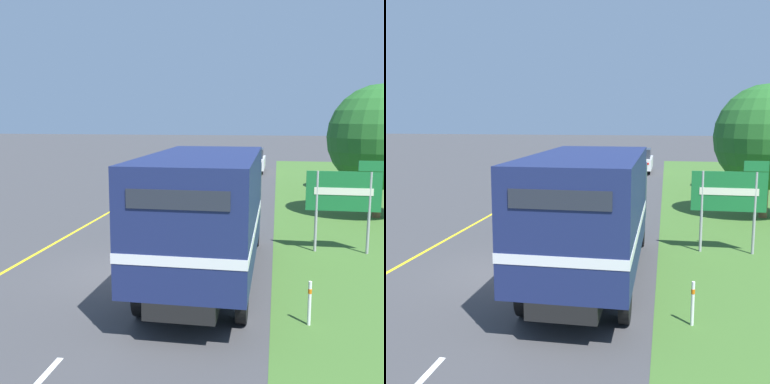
% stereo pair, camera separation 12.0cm
% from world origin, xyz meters
% --- Properties ---
extents(ground_plane, '(200.00, 200.00, 0.00)m').
position_xyz_m(ground_plane, '(0.00, 0.00, 0.00)').
color(ground_plane, '#3D3D3F').
extents(edge_line_yellow, '(0.12, 52.62, 0.01)m').
position_xyz_m(edge_line_yellow, '(-3.70, 8.90, 0.00)').
color(edge_line_yellow, yellow).
rests_on(edge_line_yellow, ground).
extents(centre_dash_near, '(0.12, 2.60, 0.01)m').
position_xyz_m(centre_dash_near, '(0.00, 0.44, 0.00)').
color(centre_dash_near, white).
rests_on(centre_dash_near, ground).
extents(centre_dash_mid_a, '(0.12, 2.60, 0.01)m').
position_xyz_m(centre_dash_mid_a, '(0.00, 7.04, 0.00)').
color(centre_dash_mid_a, white).
rests_on(centre_dash_mid_a, ground).
extents(centre_dash_mid_b, '(0.12, 2.60, 0.01)m').
position_xyz_m(centre_dash_mid_b, '(0.00, 13.64, 0.00)').
color(centre_dash_mid_b, white).
rests_on(centre_dash_mid_b, ground).
extents(centre_dash_far, '(0.12, 2.60, 0.01)m').
position_xyz_m(centre_dash_far, '(0.00, 20.24, 0.00)').
color(centre_dash_far, white).
rests_on(centre_dash_far, ground).
extents(centre_dash_farthest, '(0.12, 2.60, 0.01)m').
position_xyz_m(centre_dash_farthest, '(0.00, 26.84, 0.00)').
color(centre_dash_farthest, white).
rests_on(centre_dash_farthest, ground).
extents(horse_trailer_truck, '(2.56, 8.38, 3.41)m').
position_xyz_m(horse_trailer_truck, '(2.02, -0.26, 1.93)').
color(horse_trailer_truck, black).
rests_on(horse_trailer_truck, ground).
extents(lead_car_white, '(1.80, 4.34, 1.98)m').
position_xyz_m(lead_car_white, '(-2.07, 14.00, 0.99)').
color(lead_car_white, black).
rests_on(lead_car_white, ground).
extents(lead_car_white_ahead, '(1.80, 4.51, 1.86)m').
position_xyz_m(lead_car_white_ahead, '(1.91, 25.16, 0.94)').
color(lead_car_white_ahead, black).
rests_on(lead_car_white_ahead, ground).
extents(highway_sign, '(2.30, 0.09, 2.95)m').
position_xyz_m(highway_sign, '(5.88, 3.09, 1.91)').
color(highway_sign, '#9E9EA3').
rests_on(highway_sign, ground).
extents(roadside_tree_near, '(4.45, 4.45, 5.67)m').
position_xyz_m(roadside_tree_near, '(8.03, 8.98, 3.44)').
color(roadside_tree_near, brown).
rests_on(roadside_tree_near, ground).
extents(roadside_tree_mid, '(4.11, 4.11, 5.34)m').
position_xyz_m(roadside_tree_mid, '(8.99, 16.67, 3.28)').
color(roadside_tree_mid, brown).
rests_on(roadside_tree_mid, ground).
extents(delineator_post, '(0.08, 0.08, 0.95)m').
position_xyz_m(delineator_post, '(4.49, -2.66, 0.51)').
color(delineator_post, white).
rests_on(delineator_post, ground).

